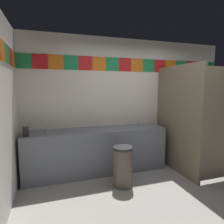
% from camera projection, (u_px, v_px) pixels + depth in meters
% --- Properties ---
extents(ground_plane, '(9.62, 9.62, 0.00)m').
position_uv_depth(ground_plane, '(176.00, 204.00, 2.71)').
color(ground_plane, gray).
extents(wall_back, '(4.37, 0.09, 2.62)m').
position_uv_depth(wall_back, '(130.00, 102.00, 4.14)').
color(wall_back, silver).
rests_on(wall_back, ground_plane).
extents(vanity_counter, '(2.65, 0.57, 0.84)m').
position_uv_depth(vanity_counter, '(97.00, 150.00, 3.70)').
color(vanity_counter, slate).
rests_on(vanity_counter, ground_plane).
extents(faucet_left, '(0.04, 0.10, 0.14)m').
position_uv_depth(faucet_left, '(48.00, 129.00, 3.46)').
color(faucet_left, silver).
rests_on(faucet_left, vanity_counter).
extents(faucet_center, '(0.04, 0.10, 0.14)m').
position_uv_depth(faucet_center, '(96.00, 126.00, 3.72)').
color(faucet_center, silver).
rests_on(faucet_center, vanity_counter).
extents(faucet_right, '(0.04, 0.10, 0.14)m').
position_uv_depth(faucet_right, '(137.00, 123.00, 3.99)').
color(faucet_right, silver).
rests_on(faucet_right, vanity_counter).
extents(soap_dispenser, '(0.09, 0.09, 0.16)m').
position_uv_depth(soap_dispenser, '(26.00, 132.00, 3.11)').
color(soap_dispenser, black).
rests_on(soap_dispenser, vanity_counter).
extents(stall_divider, '(0.92, 1.35, 2.04)m').
position_uv_depth(stall_divider, '(193.00, 121.00, 3.52)').
color(stall_divider, '#726651').
rests_on(stall_divider, ground_plane).
extents(toilet, '(0.39, 0.49, 0.74)m').
position_uv_depth(toilet, '(192.00, 148.00, 4.22)').
color(toilet, white).
rests_on(toilet, ground_plane).
extents(trash_bin, '(0.33, 0.33, 0.67)m').
position_uv_depth(trash_bin, '(123.00, 166.00, 3.18)').
color(trash_bin, brown).
rests_on(trash_bin, ground_plane).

